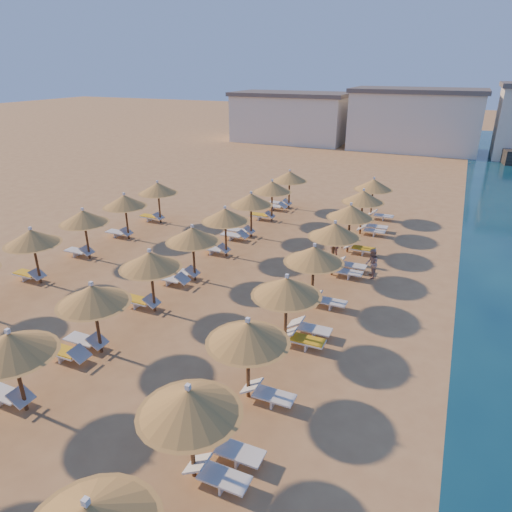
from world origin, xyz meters
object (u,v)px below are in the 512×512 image
at_px(parasol_row_east, 301,270).
at_px(parasol_row_west, 173,247).
at_px(beachgoer_b, 372,264).
at_px(beachgoer_c, 334,246).

height_order(parasol_row_east, parasol_row_west, same).
xyz_separation_m(parasol_row_west, beachgoer_b, (7.93, 5.54, -1.61)).
xyz_separation_m(parasol_row_west, beachgoer_c, (5.65, 6.86, -1.47)).
bearing_deg(beachgoer_c, parasol_row_west, -110.39).
bearing_deg(parasol_row_east, parasol_row_west, 180.00).
height_order(beachgoer_c, beachgoer_b, beachgoer_c).
bearing_deg(beachgoer_c, parasol_row_east, -67.52).
bearing_deg(beachgoer_c, beachgoer_b, -11.06).
bearing_deg(parasol_row_west, beachgoer_b, 34.91).
bearing_deg(beachgoer_b, parasol_row_west, -69.87).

